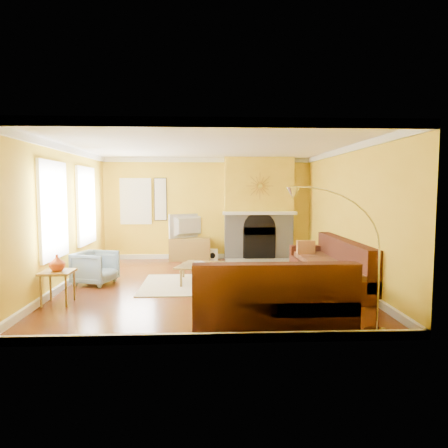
{
  "coord_description": "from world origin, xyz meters",
  "views": [
    {
      "loc": [
        -0.02,
        -7.7,
        1.87
      ],
      "look_at": [
        0.33,
        0.4,
        1.16
      ],
      "focal_mm": 32.0,
      "sensor_mm": 36.0,
      "label": 1
    }
  ],
  "objects_px": {
    "sectional_sofa": "(279,269)",
    "armchair": "(95,268)",
    "media_console": "(190,249)",
    "arc_lamp": "(339,263)",
    "coffee_table": "(203,273)",
    "side_table": "(58,287)"
  },
  "relations": [
    {
      "from": "media_console",
      "to": "armchair",
      "type": "distance_m",
      "value": 3.15
    },
    {
      "from": "media_console",
      "to": "side_table",
      "type": "distance_m",
      "value": 4.43
    },
    {
      "from": "coffee_table",
      "to": "armchair",
      "type": "bearing_deg",
      "value": -178.38
    },
    {
      "from": "media_console",
      "to": "armchair",
      "type": "bearing_deg",
      "value": -123.71
    },
    {
      "from": "armchair",
      "to": "arc_lamp",
      "type": "distance_m",
      "value": 4.9
    },
    {
      "from": "coffee_table",
      "to": "armchair",
      "type": "distance_m",
      "value": 2.12
    },
    {
      "from": "media_console",
      "to": "armchair",
      "type": "relative_size",
      "value": 1.5
    },
    {
      "from": "side_table",
      "to": "coffee_table",
      "type": "bearing_deg",
      "value": 30.98
    },
    {
      "from": "side_table",
      "to": "arc_lamp",
      "type": "relative_size",
      "value": 0.29
    },
    {
      "from": "sectional_sofa",
      "to": "media_console",
      "type": "distance_m",
      "value": 3.93
    },
    {
      "from": "coffee_table",
      "to": "side_table",
      "type": "xyz_separation_m",
      "value": [
        -2.35,
        -1.41,
        0.09
      ]
    },
    {
      "from": "media_console",
      "to": "arc_lamp",
      "type": "height_order",
      "value": "arc_lamp"
    },
    {
      "from": "sectional_sofa",
      "to": "armchair",
      "type": "height_order",
      "value": "sectional_sofa"
    },
    {
      "from": "arc_lamp",
      "to": "coffee_table",
      "type": "bearing_deg",
      "value": 120.16
    },
    {
      "from": "sectional_sofa",
      "to": "side_table",
      "type": "height_order",
      "value": "sectional_sofa"
    },
    {
      "from": "armchair",
      "to": "side_table",
      "type": "bearing_deg",
      "value": -172.51
    },
    {
      "from": "sectional_sofa",
      "to": "armchair",
      "type": "distance_m",
      "value": 3.6
    },
    {
      "from": "media_console",
      "to": "side_table",
      "type": "xyz_separation_m",
      "value": [
        -1.98,
        -3.97,
        -0.02
      ]
    },
    {
      "from": "coffee_table",
      "to": "arc_lamp",
      "type": "xyz_separation_m",
      "value": [
        1.75,
        -3.01,
        0.76
      ]
    },
    {
      "from": "coffee_table",
      "to": "media_console",
      "type": "xyz_separation_m",
      "value": [
        -0.37,
        2.56,
        0.11
      ]
    },
    {
      "from": "media_console",
      "to": "arc_lamp",
      "type": "distance_m",
      "value": 5.99
    },
    {
      "from": "coffee_table",
      "to": "arc_lamp",
      "type": "height_order",
      "value": "arc_lamp"
    }
  ]
}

